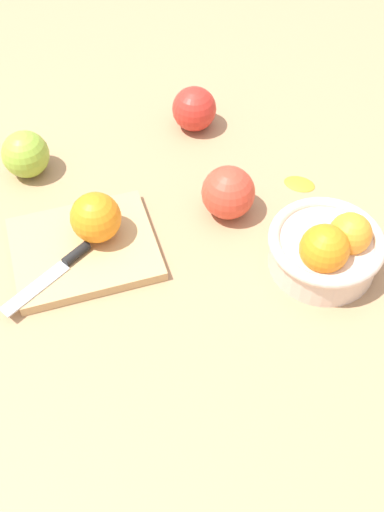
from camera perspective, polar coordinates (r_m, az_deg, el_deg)
ground_plane at (r=0.95m, az=-0.93°, el=3.87°), size 2.40×2.40×0.00m
bowl at (r=0.88m, az=12.60°, el=0.75°), size 0.17×0.17×0.10m
cutting_board at (r=0.91m, az=-10.14°, el=0.68°), size 0.22×0.19×0.02m
orange_on_board at (r=0.89m, az=-9.07°, el=3.60°), size 0.07×0.07×0.07m
knife at (r=0.88m, az=-12.43°, el=-1.12°), size 0.14×0.10×0.01m
apple_mid_left at (r=0.93m, az=3.43°, el=5.99°), size 0.08×0.08×0.08m
apple_front_right at (r=1.03m, az=-15.43°, el=9.24°), size 0.08×0.08×0.08m
apple_front_left at (r=1.09m, az=0.21°, el=13.71°), size 0.08×0.08×0.08m
citrus_peel at (r=1.01m, az=10.13°, el=6.85°), size 0.06×0.06×0.01m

